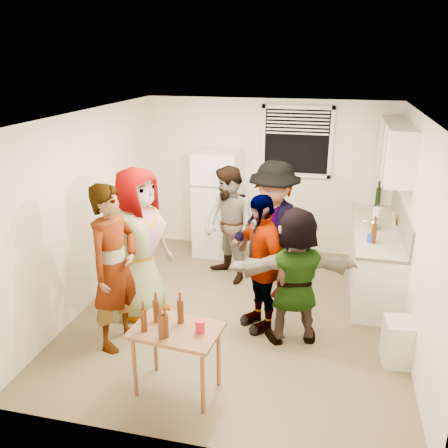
% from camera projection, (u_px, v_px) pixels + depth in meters
% --- Properties ---
extents(room, '(4.00, 4.50, 2.50)m').
position_uv_depth(room, '(239.00, 312.00, 6.12)').
color(room, white).
rests_on(room, ground).
extents(window, '(1.12, 0.10, 1.06)m').
position_uv_depth(window, '(297.00, 142.00, 7.42)').
color(window, white).
rests_on(window, room).
extents(refrigerator, '(0.70, 0.70, 1.70)m').
position_uv_depth(refrigerator, '(218.00, 203.00, 7.71)').
color(refrigerator, white).
rests_on(refrigerator, ground).
extents(counter_lower, '(0.60, 2.20, 0.86)m').
position_uv_depth(counter_lower, '(374.00, 259.00, 6.66)').
color(counter_lower, white).
rests_on(counter_lower, ground).
extents(countertop, '(0.64, 2.22, 0.04)m').
position_uv_depth(countertop, '(378.00, 229.00, 6.51)').
color(countertop, beige).
rests_on(countertop, counter_lower).
extents(backsplash, '(0.03, 2.20, 0.36)m').
position_uv_depth(backsplash, '(401.00, 217.00, 6.38)').
color(backsplash, '#AFA8A0').
rests_on(backsplash, countertop).
extents(upper_cabinets, '(0.34, 1.60, 0.70)m').
position_uv_depth(upper_cabinets, '(396.00, 149.00, 6.30)').
color(upper_cabinets, white).
rests_on(upper_cabinets, room).
extents(kettle, '(0.28, 0.26, 0.19)m').
position_uv_depth(kettle, '(374.00, 229.00, 6.45)').
color(kettle, silver).
rests_on(kettle, countertop).
extents(paper_towel, '(0.11, 0.11, 0.25)m').
position_uv_depth(paper_towel, '(376.00, 224.00, 6.62)').
color(paper_towel, white).
rests_on(paper_towel, countertop).
extents(wine_bottle, '(0.08, 0.08, 0.30)m').
position_uv_depth(wine_bottle, '(377.00, 207.00, 7.39)').
color(wine_bottle, black).
rests_on(wine_bottle, countertop).
extents(beer_bottle_counter, '(0.06, 0.06, 0.25)m').
position_uv_depth(beer_bottle_counter, '(373.00, 243.00, 5.97)').
color(beer_bottle_counter, '#47230C').
rests_on(beer_bottle_counter, countertop).
extents(blue_cup, '(0.09, 0.09, 0.11)m').
position_uv_depth(blue_cup, '(370.00, 242.00, 6.00)').
color(blue_cup, blue).
rests_on(blue_cup, countertop).
extents(picture_frame, '(0.02, 0.19, 0.16)m').
position_uv_depth(picture_frame, '(394.00, 218.00, 6.62)').
color(picture_frame, '#F0D34C').
rests_on(picture_frame, countertop).
extents(trash_bin, '(0.37, 0.37, 0.50)m').
position_uv_depth(trash_bin, '(400.00, 342.00, 5.05)').
color(trash_bin, silver).
rests_on(trash_bin, ground).
extents(serving_table, '(0.88, 0.64, 0.70)m').
position_uv_depth(serving_table, '(178.00, 390.00, 4.71)').
color(serving_table, brown).
rests_on(serving_table, ground).
extents(beer_bottle_table, '(0.06, 0.06, 0.24)m').
position_uv_depth(beer_bottle_table, '(181.00, 322.00, 4.59)').
color(beer_bottle_table, '#47230C').
rests_on(beer_bottle_table, serving_table).
extents(red_cup, '(0.09, 0.09, 0.12)m').
position_uv_depth(red_cup, '(200.00, 332.00, 4.43)').
color(red_cup, red).
rests_on(red_cup, serving_table).
extents(guest_grey, '(2.12, 1.51, 0.61)m').
position_uv_depth(guest_grey, '(144.00, 313.00, 6.10)').
color(guest_grey, gray).
rests_on(guest_grey, ground).
extents(guest_stripe, '(2.01, 1.12, 0.45)m').
position_uv_depth(guest_stripe, '(121.00, 342.00, 5.49)').
color(guest_stripe, '#141933').
rests_on(guest_stripe, ground).
extents(guest_back_left, '(1.75, 1.80, 0.64)m').
position_uv_depth(guest_back_left, '(229.00, 279.00, 7.03)').
color(guest_back_left, '#4F3725').
rests_on(guest_back_left, ground).
extents(guest_back_right, '(1.77, 2.17, 0.70)m').
position_uv_depth(guest_back_right, '(271.00, 293.00, 6.61)').
color(guest_back_right, '#46464B').
rests_on(guest_back_right, ground).
extents(guest_black, '(1.93, 1.82, 0.41)m').
position_uv_depth(guest_black, '(259.00, 325.00, 5.83)').
color(guest_black, black).
rests_on(guest_black, ground).
extents(guest_orange, '(1.90, 1.98, 0.48)m').
position_uv_depth(guest_orange, '(292.00, 338.00, 5.56)').
color(guest_orange, '#D8924A').
rests_on(guest_orange, ground).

